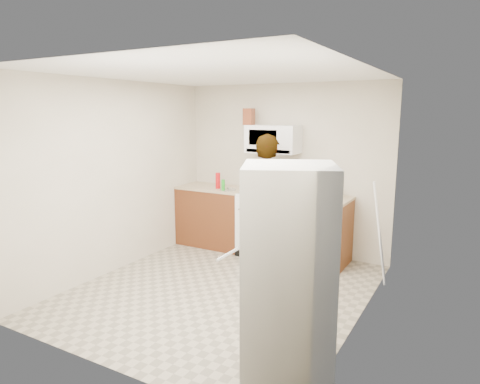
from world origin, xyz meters
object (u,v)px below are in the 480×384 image
Objects in this scene: fridge at (288,272)px; kettle at (334,192)px; person at (267,201)px; saucepan at (264,184)px; gas_range at (268,222)px; microwave at (273,139)px.

kettle is (-0.46, 2.66, 0.17)m from fridge.
person reaches higher than saucepan.
gas_range is 0.66× the size of fridge.
fridge is 3.16m from saucepan.
fridge is at bearing -87.84° from kettle.
gas_range is 1.08m from kettle.
kettle is at bearing -3.03° from microwave.
fridge reaches higher than gas_range.
gas_range reaches higher than saucepan.
microwave is at bearing 90.00° from gas_range.
person reaches higher than kettle.
kettle is 1.10m from saucepan.
saucepan is (-1.55, 2.75, 0.16)m from fridge.
person is 0.93m from kettle.
fridge is 7.74× the size of saucepan.
gas_range is at bearing -73.34° from person.
microwave reaches higher than fridge.
gas_range reaches higher than kettle.
gas_range is 5.15× the size of saucepan.
gas_range is at bearing -46.49° from saucepan.
fridge is (1.40, -2.71, -0.85)m from microwave.
person reaches higher than fridge.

